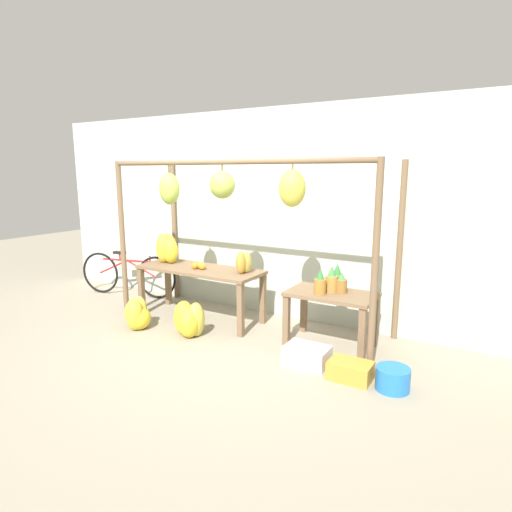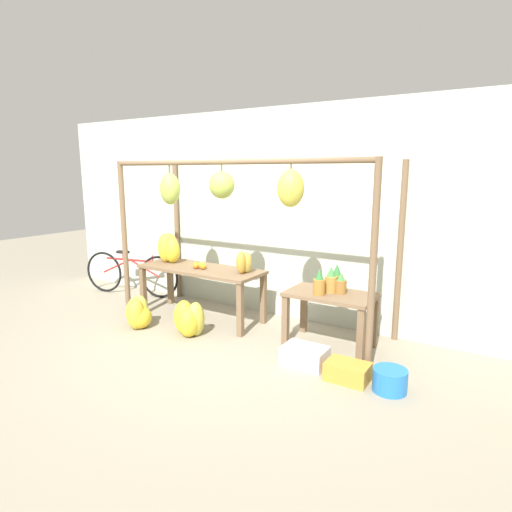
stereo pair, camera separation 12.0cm
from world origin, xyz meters
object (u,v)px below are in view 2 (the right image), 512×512
(fruit_crate_white, at_px, (305,356))
(parked_bicycle, at_px, (131,273))
(orange_pile, at_px, (201,265))
(banana_pile_ground_right, at_px, (189,320))
(banana_pile_ground_left, at_px, (138,313))
(banana_pile_on_table, at_px, (169,248))
(papaya_pile, at_px, (243,263))
(pineapple_cluster, at_px, (332,282))
(fruit_crate_purple, at_px, (348,372))
(blue_bucket, at_px, (390,380))

(fruit_crate_white, distance_m, parked_bicycle, 3.63)
(orange_pile, height_order, parked_bicycle, orange_pile)
(banana_pile_ground_right, height_order, parked_bicycle, parked_bicycle)
(banana_pile_ground_left, height_order, banana_pile_ground_right, banana_pile_ground_right)
(banana_pile_on_table, relative_size, papaya_pile, 1.49)
(banana_pile_on_table, xyz_separation_m, orange_pile, (0.66, -0.12, -0.15))
(orange_pile, bearing_deg, parked_bicycle, 168.77)
(banana_pile_on_table, height_order, pineapple_cluster, banana_pile_on_table)
(parked_bicycle, relative_size, fruit_crate_purple, 4.18)
(banana_pile_ground_right, xyz_separation_m, papaya_pile, (0.39, 0.62, 0.65))
(papaya_pile, bearing_deg, orange_pile, -170.62)
(banana_pile_on_table, relative_size, orange_pile, 2.22)
(pineapple_cluster, bearing_deg, papaya_pile, -179.88)
(parked_bicycle, bearing_deg, blue_bucket, -12.17)
(banana_pile_ground_left, bearing_deg, banana_pile_ground_right, 10.28)
(parked_bicycle, bearing_deg, fruit_crate_white, -13.87)
(banana_pile_on_table, relative_size, pineapple_cluster, 1.12)
(banana_pile_on_table, xyz_separation_m, papaya_pile, (1.28, -0.02, -0.06))
(banana_pile_ground_left, bearing_deg, parked_bicycle, 140.56)
(orange_pile, height_order, banana_pile_ground_right, orange_pile)
(pineapple_cluster, height_order, fruit_crate_white, pineapple_cluster)
(fruit_crate_white, xyz_separation_m, parked_bicycle, (-3.52, 0.87, 0.26))
(banana_pile_ground_right, relative_size, fruit_crate_white, 1.09)
(fruit_crate_white, xyz_separation_m, papaya_pile, (-1.17, 0.63, 0.74))
(pineapple_cluster, bearing_deg, fruit_crate_purple, -56.49)
(pineapple_cluster, xyz_separation_m, papaya_pile, (-1.19, -0.00, 0.09))
(banana_pile_ground_right, height_order, papaya_pile, papaya_pile)
(banana_pile_ground_left, relative_size, fruit_crate_white, 0.98)
(orange_pile, xyz_separation_m, banana_pile_ground_right, (0.23, -0.52, -0.56))
(pineapple_cluster, relative_size, parked_bicycle, 0.23)
(banana_pile_ground_left, relative_size, blue_bucket, 1.42)
(banana_pile_ground_left, height_order, parked_bicycle, parked_bicycle)
(banana_pile_ground_left, bearing_deg, fruit_crate_white, 3.21)
(orange_pile, relative_size, banana_pile_ground_right, 0.40)
(parked_bicycle, xyz_separation_m, papaya_pile, (2.35, -0.24, 0.48))
(banana_pile_ground_left, distance_m, fruit_crate_purple, 2.80)
(banana_pile_ground_right, relative_size, papaya_pile, 1.66)
(parked_bicycle, distance_m, fruit_crate_purple, 4.13)
(fruit_crate_white, relative_size, papaya_pile, 1.53)
(pineapple_cluster, xyz_separation_m, fruit_crate_purple, (0.47, -0.72, -0.66))
(pineapple_cluster, xyz_separation_m, banana_pile_ground_right, (-1.58, -0.62, -0.56))
(orange_pile, relative_size, fruit_crate_purple, 0.49)
(blue_bucket, xyz_separation_m, papaya_pile, (-2.06, 0.71, 0.73))
(parked_bicycle, bearing_deg, orange_pile, -11.23)
(parked_bicycle, relative_size, papaya_pile, 5.74)
(blue_bucket, relative_size, papaya_pile, 1.06)
(banana_pile_on_table, distance_m, orange_pile, 0.69)
(pineapple_cluster, distance_m, papaya_pile, 1.20)
(banana_pile_ground_right, height_order, fruit_crate_white, banana_pile_ground_right)
(banana_pile_ground_right, xyz_separation_m, blue_bucket, (2.45, -0.09, -0.09))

